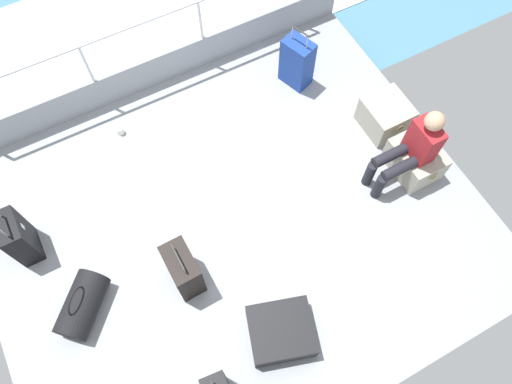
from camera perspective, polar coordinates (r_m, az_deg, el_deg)
name	(u,v)px	position (r m, az deg, el deg)	size (l,w,h in m)	color
ground_plane	(235,224)	(5.38, -2.52, -3.71)	(4.40, 5.20, 0.06)	gray
gunwale_port	(153,71)	(6.28, -11.90, 13.67)	(0.06, 5.20, 0.45)	gray
railing_port	(144,38)	(5.88, -12.96, 17.09)	(0.04, 4.20, 1.02)	silver
sea_wake	(122,28)	(7.67, -15.37, 18.01)	(12.00, 12.00, 0.01)	teal
cargo_crate_0	(385,116)	(5.99, 14.87, 8.62)	(0.54, 0.48, 0.38)	#9E9989
cargo_crate_1	(415,160)	(5.76, 18.06, 3.62)	(0.61, 0.45, 0.38)	#9E9989
passenger_seated	(411,149)	(5.36, 17.67, 4.82)	(0.34, 0.66, 1.08)	maroon
suitcase_0	(297,62)	(6.12, 4.79, 14.83)	(0.43, 0.35, 0.86)	navy
suitcase_2	(183,270)	(4.91, -8.48, -8.95)	(0.44, 0.27, 0.70)	black
suitcase_3	(19,237)	(5.50, -25.97, -4.79)	(0.39, 0.23, 0.84)	black
suitcase_4	(281,331)	(4.90, 2.93, -15.93)	(0.70, 0.74, 0.26)	black
duffel_bag	(82,305)	(5.19, -19.63, -12.32)	(0.69, 0.67, 0.49)	black
paper_cup	(120,131)	(6.07, -15.58, 6.91)	(0.08, 0.08, 0.10)	white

